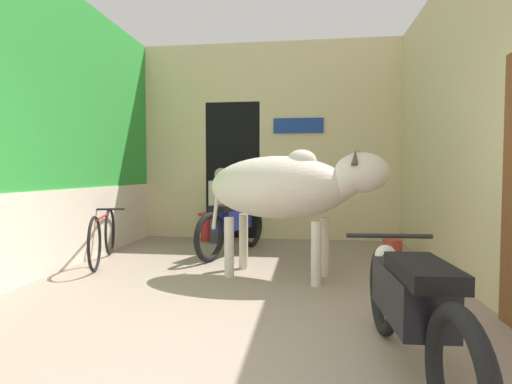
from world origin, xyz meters
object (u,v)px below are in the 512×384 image
(bicycle, at_px, (103,236))
(shopkeeper_seated, at_px, (220,202))
(motorcycle_far, at_px, (233,224))
(plastic_stool, at_px, (207,226))
(cow, at_px, (286,187))
(bucket, at_px, (392,249))
(motorcycle_near, at_px, (411,305))

(bicycle, height_order, shopkeeper_seated, shopkeeper_seated)
(motorcycle_far, relative_size, plastic_stool, 3.75)
(cow, relative_size, motorcycle_far, 1.17)
(bicycle, distance_m, bucket, 3.92)
(cow, relative_size, bucket, 8.07)
(motorcycle_near, bearing_deg, cow, 110.95)
(cow, relative_size, bicycle, 1.30)
(cow, bearing_deg, plastic_stool, 123.52)
(motorcycle_near, distance_m, bicycle, 4.16)
(bucket, bearing_deg, shopkeeper_seated, 160.25)
(shopkeeper_seated, bearing_deg, motorcycle_far, -67.74)
(motorcycle_near, relative_size, shopkeeper_seated, 1.54)
(cow, relative_size, plastic_stool, 4.39)
(motorcycle_far, xyz_separation_m, plastic_stool, (-0.64, 1.04, -0.18))
(motorcycle_near, distance_m, motorcycle_far, 3.75)
(cow, height_order, motorcycle_far, cow)
(motorcycle_near, xyz_separation_m, bicycle, (-3.26, 2.59, -0.09))
(motorcycle_near, bearing_deg, bucket, 80.11)
(cow, xyz_separation_m, motorcycle_far, (-0.85, 1.21, -0.58))
(motorcycle_far, relative_size, bicycle, 1.11)
(bicycle, bearing_deg, motorcycle_near, -38.51)
(cow, bearing_deg, shopkeeper_seated, 119.72)
(motorcycle_near, bearing_deg, shopkeeper_seated, 115.52)
(bicycle, xyz_separation_m, plastic_stool, (0.95, 1.80, -0.09))
(shopkeeper_seated, bearing_deg, cow, -60.28)
(motorcycle_near, height_order, shopkeeper_seated, shopkeeper_seated)
(cow, xyz_separation_m, motorcycle_near, (0.82, -2.14, -0.59))
(motorcycle_far, distance_m, bucket, 2.27)
(cow, distance_m, bicycle, 2.57)
(motorcycle_far, bearing_deg, bucket, 0.02)
(motorcycle_near, relative_size, bucket, 7.49)
(shopkeeper_seated, relative_size, plastic_stool, 2.65)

